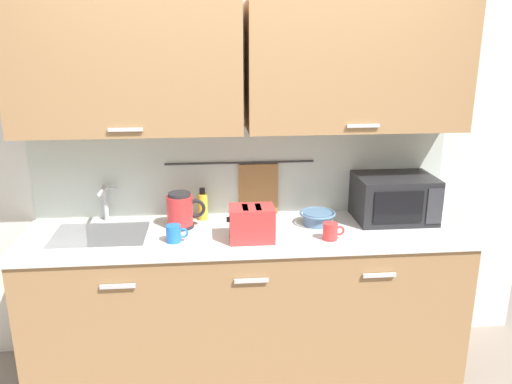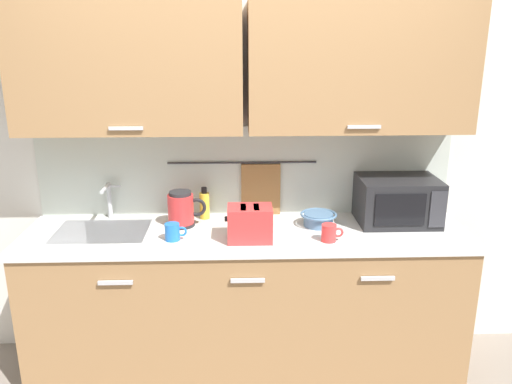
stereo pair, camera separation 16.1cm
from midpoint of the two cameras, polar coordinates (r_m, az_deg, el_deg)
name	(u,v)px [view 1 (the left image)]	position (r m, az deg, el deg)	size (l,w,h in m)	color
counter_unit	(245,300)	(3.19, -2.64, -11.67)	(2.53, 0.64, 0.90)	#997047
back_wall_assembly	(243,116)	(3.07, -2.92, 8.28)	(3.70, 0.41, 2.50)	silver
sink_faucet	(105,199)	(3.24, -17.47, -0.71)	(0.09, 0.17, 0.22)	#B2B5BA
microwave	(394,198)	(3.22, 13.39, -0.65)	(0.46, 0.35, 0.27)	black
electric_kettle	(181,211)	(3.07, -9.68, -2.01)	(0.23, 0.16, 0.21)	black
dish_soap_bottle	(203,206)	(3.18, -7.26, -1.50)	(0.06, 0.06, 0.20)	yellow
mug_near_sink	(174,234)	(2.88, -10.48, -4.48)	(0.12, 0.08, 0.09)	blue
mixing_bowl	(317,217)	(3.10, 5.21, -2.75)	(0.21, 0.21, 0.08)	#4C7093
toaster	(252,224)	(2.84, -2.10, -3.45)	(0.26, 0.17, 0.19)	red
mug_by_kettle	(331,231)	(2.88, 6.52, -4.28)	(0.12, 0.08, 0.09)	red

